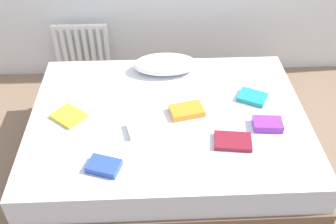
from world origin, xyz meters
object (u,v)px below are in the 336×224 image
(textbook_yellow, at_px, (69,116))
(textbook_purple, at_px, (267,124))
(radiator, at_px, (82,47))
(bed, at_px, (168,140))
(textbook_teal, at_px, (252,97))
(pillow, at_px, (165,64))
(textbook_orange, at_px, (187,111))
(textbook_blue, at_px, (104,166))
(textbook_maroon, at_px, (233,141))
(textbook_white, at_px, (141,129))

(textbook_yellow, bearing_deg, textbook_purple, 33.98)
(radiator, bearing_deg, bed, -57.00)
(textbook_teal, bearing_deg, pillow, 176.30)
(textbook_orange, height_order, textbook_blue, textbook_orange)
(textbook_teal, height_order, textbook_purple, textbook_purple)
(textbook_purple, bearing_deg, bed, 171.27)
(bed, relative_size, textbook_blue, 10.26)
(bed, xyz_separation_m, textbook_yellow, (-0.70, 0.00, 0.27))
(bed, relative_size, textbook_yellow, 9.38)
(radiator, xyz_separation_m, textbook_maroon, (1.19, -1.51, 0.16))
(textbook_maroon, bearing_deg, textbook_yellow, 172.20)
(textbook_blue, bearing_deg, pillow, 87.53)
(textbook_white, bearing_deg, radiator, 99.65)
(textbook_maroon, height_order, textbook_teal, textbook_teal)
(textbook_yellow, bearing_deg, pillow, 78.80)
(bed, height_order, radiator, radiator)
(bed, relative_size, textbook_maroon, 8.25)
(bed, bearing_deg, textbook_yellow, 179.99)
(bed, bearing_deg, radiator, 123.00)
(textbook_teal, distance_m, textbook_purple, 0.32)
(textbook_white, relative_size, textbook_purple, 0.88)
(radiator, bearing_deg, textbook_maroon, -51.82)
(textbook_purple, distance_m, textbook_blue, 1.13)
(textbook_orange, xyz_separation_m, textbook_teal, (0.50, 0.14, -0.01))
(radiator, distance_m, textbook_maroon, 1.93)
(textbook_white, relative_size, textbook_blue, 0.89)
(pillow, height_order, textbook_white, pillow)
(pillow, relative_size, textbook_teal, 2.55)
(textbook_maroon, height_order, textbook_blue, textbook_blue)
(textbook_purple, bearing_deg, textbook_white, -174.69)
(textbook_teal, xyz_separation_m, textbook_blue, (-1.05, -0.64, 0.00))
(pillow, relative_size, textbook_maroon, 2.14)
(textbook_white, bearing_deg, textbook_purple, -13.25)
(bed, relative_size, radiator, 3.83)
(textbook_teal, xyz_separation_m, textbook_yellow, (-1.33, -0.15, -0.00))
(textbook_orange, distance_m, textbook_blue, 0.74)
(textbook_orange, bearing_deg, textbook_teal, 3.13)
(textbook_blue, height_order, textbook_yellow, textbook_blue)
(radiator, height_order, textbook_white, radiator)
(textbook_maroon, relative_size, textbook_yellow, 1.14)
(pillow, distance_m, textbook_white, 0.74)
(pillow, relative_size, textbook_yellow, 2.43)
(bed, distance_m, textbook_orange, 0.31)
(bed, bearing_deg, pillow, 90.27)
(textbook_white, bearing_deg, bed, 27.30)
(textbook_white, xyz_separation_m, textbook_blue, (-0.22, -0.33, 0.00))
(textbook_maroon, distance_m, textbook_yellow, 1.15)
(textbook_white, xyz_separation_m, textbook_orange, (0.33, 0.17, 0.00))
(textbook_maroon, height_order, textbook_orange, textbook_orange)
(radiator, relative_size, textbook_teal, 2.57)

